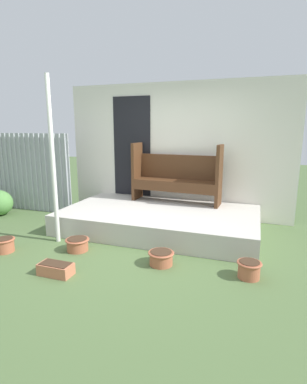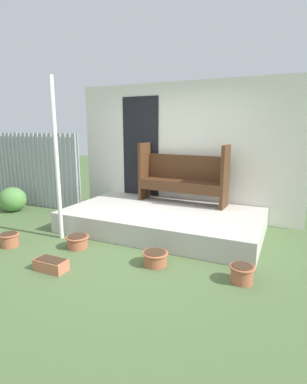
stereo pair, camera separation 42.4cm
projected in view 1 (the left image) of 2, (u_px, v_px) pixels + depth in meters
name	position (u px, v px, depth m)	size (l,w,h in m)	color
ground_plane	(137.00, 249.00, 4.40)	(24.00, 24.00, 0.00)	#516B3D
porch_slab	(160.00, 219.00, 5.23)	(3.31, 1.89, 0.35)	beige
house_wall	(173.00, 151.00, 5.90)	(4.51, 0.08, 2.60)	white
fence_corrugated	(11.00, 171.00, 6.48)	(2.99, 0.05, 1.64)	#9EA3A8
support_post	(53.00, 162.00, 4.44)	(0.07, 0.07, 2.49)	white
bench	(176.00, 174.00, 5.66)	(1.70, 0.50, 1.11)	#4C2D19
flower_pot_left	(5.00, 244.00, 4.27)	(0.29, 0.29, 0.20)	#B26042
flower_pot_middle	(77.00, 244.00, 4.32)	(0.34, 0.34, 0.18)	#B26042
flower_pot_right	(161.00, 257.00, 3.87)	(0.34, 0.34, 0.18)	#B26042
flower_pot_far_right	(249.00, 269.00, 3.53)	(0.29, 0.29, 0.21)	#B26042
planter_box_rect	(56.00, 269.00, 3.61)	(0.41, 0.21, 0.15)	#C67251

